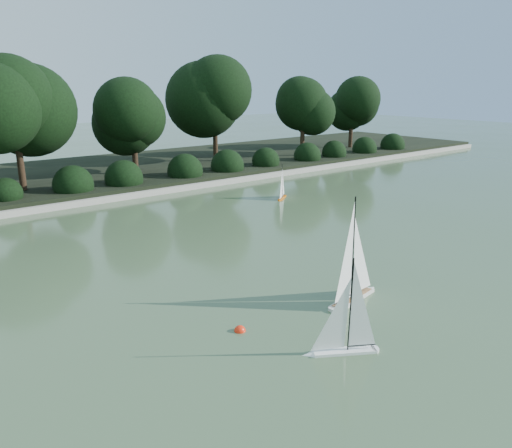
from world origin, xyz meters
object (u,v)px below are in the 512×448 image
(sailboat_orange, at_px, (282,193))
(sailboat_white_b, at_px, (356,282))
(sailboat_white_a, at_px, (339,338))
(race_buoy, at_px, (240,331))

(sailboat_orange, bearing_deg, sailboat_white_b, -122.27)
(sailboat_white_a, distance_m, sailboat_orange, 9.23)
(sailboat_white_a, distance_m, sailboat_white_b, 1.85)
(sailboat_white_b, xyz_separation_m, race_buoy, (-2.20, 0.31, -0.29))
(race_buoy, bearing_deg, sailboat_white_a, -63.59)
(sailboat_white_a, xyz_separation_m, race_buoy, (-0.66, 1.32, -0.23))
(sailboat_white_b, bearing_deg, sailboat_white_a, -146.68)
(sailboat_white_b, relative_size, sailboat_orange, 1.63)
(sailboat_orange, xyz_separation_m, race_buoy, (-6.21, -6.04, -0.18))
(sailboat_orange, bearing_deg, sailboat_white_a, -127.02)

